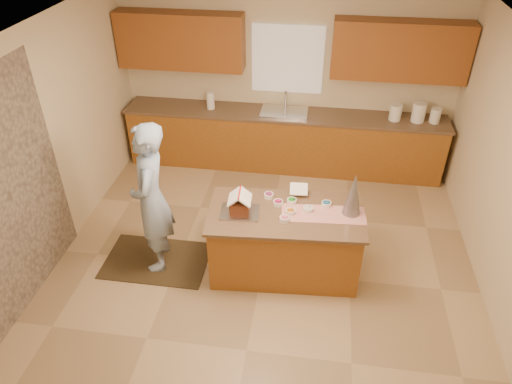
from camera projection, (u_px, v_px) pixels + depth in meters
floor at (262, 271)px, 5.64m from camera, size 5.50×5.50×0.00m
ceiling at (264, 45)px, 4.10m from camera, size 5.50×5.50×0.00m
wall_back at (287, 78)px, 7.11m from camera, size 5.50×5.50×0.00m
wall_left at (36, 158)px, 5.17m from camera, size 5.50×5.50×0.00m
window_curtain at (288, 59)px, 6.92m from camera, size 1.05×0.03×1.00m
back_counter_base at (283, 141)px, 7.38m from camera, size 4.80×0.60×0.88m
back_counter_top at (284, 114)px, 7.12m from camera, size 4.85×0.63×0.04m
upper_cabinet_left at (181, 41)px, 6.84m from camera, size 1.85×0.35×0.80m
upper_cabinet_right at (400, 51)px, 6.47m from camera, size 1.85×0.35×0.80m
sink at (284, 115)px, 7.13m from camera, size 0.70×0.45×0.12m
faucet at (286, 99)px, 7.18m from camera, size 0.03×0.03×0.28m
island_base at (284, 243)px, 5.45m from camera, size 1.70×0.93×0.80m
island_top at (286, 214)px, 5.21m from camera, size 1.78×1.01×0.04m
table_runner at (323, 214)px, 5.17m from camera, size 0.93×0.39×0.01m
baking_tray at (240, 212)px, 5.18m from camera, size 0.44×0.34×0.02m
cookbook at (299, 189)px, 5.43m from camera, size 0.21×0.17×0.09m
tinsel_tree at (353, 194)px, 5.05m from camera, size 0.21×0.21×0.50m
rug at (157, 260)px, 5.78m from camera, size 1.24×0.81×0.01m
boy at (151, 199)px, 5.25m from camera, size 0.57×0.74×1.83m
canister_a at (395, 112)px, 6.85m from camera, size 0.17×0.17×0.24m
canister_b at (419, 112)px, 6.80m from camera, size 0.19×0.19×0.28m
canister_c at (435, 115)px, 6.79m from camera, size 0.15×0.15×0.21m
paper_towel at (210, 101)px, 7.17m from camera, size 0.12×0.12×0.26m
gingerbread_house at (240, 204)px, 5.12m from camera, size 0.27×0.27×0.26m
candy_bowls at (292, 206)px, 5.25m from camera, size 0.77×0.52×0.05m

